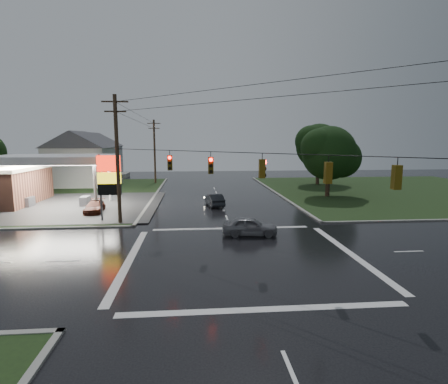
{
  "coord_description": "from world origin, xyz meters",
  "views": [
    {
      "loc": [
        -2.98,
        -20.97,
        7.28
      ],
      "look_at": [
        -0.57,
        7.33,
        3.0
      ],
      "focal_mm": 28.0,
      "sensor_mm": 36.0,
      "label": 1
    }
  ],
  "objects": [
    {
      "name": "utility_pole_nw",
      "position": [
        -9.5,
        9.5,
        5.72
      ],
      "size": [
        2.2,
        0.32,
        11.0
      ],
      "color": "#382619",
      "rests_on": "ground"
    },
    {
      "name": "grass_ne",
      "position": [
        26.0,
        26.0,
        0.04
      ],
      "size": [
        36.0,
        36.0,
        0.08
      ],
      "primitive_type": "cube",
      "color": "black",
      "rests_on": "ground"
    },
    {
      "name": "tree_ne_near",
      "position": [
        14.14,
        21.99,
        5.56
      ],
      "size": [
        7.99,
        6.8,
        8.98
      ],
      "color": "black",
      "rests_on": "ground"
    },
    {
      "name": "car_pump",
      "position": [
        -13.0,
        14.39,
        0.59
      ],
      "size": [
        2.0,
        4.2,
        1.18
      ],
      "primitive_type": "imported",
      "rotation": [
        0.0,
        0.0,
        0.08
      ],
      "color": "#4E1E11",
      "rests_on": "ground"
    },
    {
      "name": "utility_pole_n",
      "position": [
        -9.5,
        38.0,
        5.47
      ],
      "size": [
        2.2,
        0.32,
        10.5
      ],
      "color": "#382619",
      "rests_on": "ground"
    },
    {
      "name": "ground",
      "position": [
        0.0,
        0.0,
        0.0
      ],
      "size": [
        120.0,
        120.0,
        0.0
      ],
      "primitive_type": "plane",
      "color": "black",
      "rests_on": "ground"
    },
    {
      "name": "house_near",
      "position": [
        -20.95,
        36.0,
        4.41
      ],
      "size": [
        11.05,
        8.48,
        8.6
      ],
      "color": "silver",
      "rests_on": "ground"
    },
    {
      "name": "car_crossing",
      "position": [
        1.2,
        4.78,
        0.72
      ],
      "size": [
        4.38,
        2.13,
        1.44
      ],
      "primitive_type": "imported",
      "rotation": [
        0.0,
        0.0,
        1.47
      ],
      "color": "slate",
      "rests_on": "ground"
    },
    {
      "name": "house_far",
      "position": [
        -21.95,
        48.0,
        4.41
      ],
      "size": [
        11.05,
        8.48,
        8.6
      ],
      "color": "silver",
      "rests_on": "ground"
    },
    {
      "name": "grass_nw",
      "position": [
        -26.0,
        26.0,
        0.04
      ],
      "size": [
        36.0,
        36.0,
        0.08
      ],
      "primitive_type": "cube",
      "color": "black",
      "rests_on": "ground"
    },
    {
      "name": "pylon_sign",
      "position": [
        -10.5,
        10.5,
        4.01
      ],
      "size": [
        2.0,
        0.35,
        6.0
      ],
      "color": "#59595E",
      "rests_on": "ground"
    },
    {
      "name": "car_north",
      "position": [
        -0.8,
        17.01,
        0.68
      ],
      "size": [
        2.15,
        4.32,
        1.36
      ],
      "primitive_type": "imported",
      "rotation": [
        0.0,
        0.0,
        3.32
      ],
      "color": "black",
      "rests_on": "ground"
    },
    {
      "name": "traffic_signals",
      "position": [
        0.02,
        -0.02,
        6.48
      ],
      "size": [
        26.87,
        26.87,
        1.47
      ],
      "color": "black",
      "rests_on": "ground"
    },
    {
      "name": "tree_ne_far",
      "position": [
        17.15,
        33.99,
        6.18
      ],
      "size": [
        8.46,
        7.2,
        9.8
      ],
      "color": "black",
      "rests_on": "ground"
    }
  ]
}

